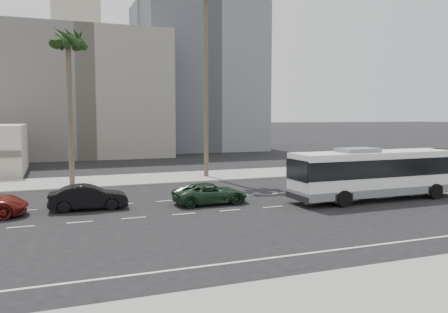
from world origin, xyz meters
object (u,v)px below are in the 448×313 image
palm_mid (68,43)px  car_a (210,193)px  city_bus (376,172)px  car_b (88,197)px

palm_mid → car_a: bearing=-53.6°
city_bus → palm_mid: 26.28m
city_bus → car_b: 19.65m
car_b → city_bus: bearing=-97.9°
city_bus → car_a: 11.83m
car_a → palm_mid: bearing=34.8°
palm_mid → city_bus: bearing=-35.3°
car_a → palm_mid: (-8.38, 11.37, 11.20)m
city_bus → car_a: bearing=165.9°
car_a → palm_mid: size_ratio=0.38×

